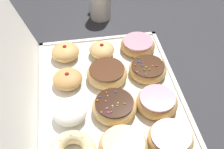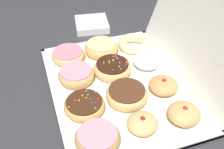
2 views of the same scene
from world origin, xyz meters
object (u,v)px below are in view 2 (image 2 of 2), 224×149
pink_frosted_donut_0 (68,55)px  glazed_ring_donut_4 (100,48)px  sprinkle_donut_2 (84,105)px  cruller_donut_8 (134,43)px  pink_frosted_donut_3 (98,138)px  napkin_stack (92,24)px  sprinkle_donut_5 (114,68)px  pink_frosted_donut_1 (76,75)px  jelly_filled_donut_7 (143,123)px  jelly_filled_donut_11 (184,114)px  powdered_filled_donut_9 (147,61)px  jelly_filled_donut_10 (163,85)px  donut_box (119,86)px  chocolate_frosted_donut_6 (126,95)px

pink_frosted_donut_0 → glazed_ring_donut_4: size_ratio=0.95×
sprinkle_donut_2 → cruller_donut_8: size_ratio=1.00×
pink_frosted_donut_3 → napkin_stack: size_ratio=0.88×
sprinkle_donut_5 → napkin_stack: size_ratio=0.93×
cruller_donut_8 → pink_frosted_donut_1: bearing=-64.8°
jelly_filled_donut_7 → jelly_filled_donut_11: (0.01, 0.12, 0.00)m
powdered_filled_donut_9 → napkin_stack: 0.34m
pink_frosted_donut_0 → powdered_filled_donut_9: (0.12, 0.24, 0.00)m
jelly_filled_donut_10 → napkin_stack: 0.46m
jelly_filled_donut_7 → cruller_donut_8: size_ratio=0.71×
donut_box → pink_frosted_donut_1: bearing=-119.4°
sprinkle_donut_2 → jelly_filled_donut_10: 0.24m
cruller_donut_8 → powdered_filled_donut_9: (0.12, -0.00, 0.00)m
pink_frosted_donut_1 → chocolate_frosted_donut_6: (0.13, 0.12, 0.00)m
jelly_filled_donut_7 → powdered_filled_donut_9: same height
sprinkle_donut_2 → pink_frosted_donut_3: (0.12, 0.00, 0.00)m
jelly_filled_donut_7 → sprinkle_donut_5: bearing=179.4°
chocolate_frosted_donut_6 → napkin_stack: (-0.45, 0.02, -0.02)m
sprinkle_donut_2 → napkin_stack: (-0.45, 0.14, -0.01)m
powdered_filled_donut_9 → napkin_stack: powdered_filled_donut_9 is taller
pink_frosted_donut_3 → napkin_stack: 0.59m
sprinkle_donut_2 → jelly_filled_donut_10: bearing=90.7°
powdered_filled_donut_9 → donut_box: bearing=-62.4°
pink_frosted_donut_3 → jelly_filled_donut_7: 0.12m
pink_frosted_donut_0 → cruller_donut_8: same height
pink_frosted_donut_3 → jelly_filled_donut_10: size_ratio=1.30×
cruller_donut_8 → napkin_stack: bearing=-153.8°
donut_box → sprinkle_donut_5: 0.07m
powdered_filled_donut_9 → jelly_filled_donut_10: (0.13, -0.00, -0.00)m
pink_frosted_donut_0 → chocolate_frosted_donut_6: (0.25, 0.12, 0.00)m
pink_frosted_donut_1 → sprinkle_donut_2: bearing=-3.5°
glazed_ring_donut_4 → powdered_filled_donut_9: size_ratio=1.33×
sprinkle_donut_5 → sprinkle_donut_2: bearing=-45.0°
pink_frosted_donut_0 → donut_box: bearing=33.3°
jelly_filled_donut_11 → pink_frosted_donut_3: bearing=-89.9°
cruller_donut_8 → sprinkle_donut_5: bearing=-45.5°
sprinkle_donut_2 → glazed_ring_donut_4: (-0.25, 0.12, 0.00)m
glazed_ring_donut_4 → jelly_filled_donut_11: size_ratio=1.34×
jelly_filled_donut_7 → powdered_filled_donut_9: bearing=153.8°
donut_box → pink_frosted_donut_1: (-0.07, -0.12, 0.03)m
chocolate_frosted_donut_6 → pink_frosted_donut_3: bearing=-45.4°
pink_frosted_donut_0 → pink_frosted_donut_1: 0.12m
donut_box → napkin_stack: size_ratio=4.07×
sprinkle_donut_5 → pink_frosted_donut_3: bearing=-26.9°
sprinkle_donut_5 → powdered_filled_donut_9: bearing=90.0°
pink_frosted_donut_1 → glazed_ring_donut_4: 0.16m
pink_frosted_donut_3 → napkin_stack: pink_frosted_donut_3 is taller
sprinkle_donut_2 → powdered_filled_donut_9: powdered_filled_donut_9 is taller
pink_frosted_donut_3 → jelly_filled_donut_11: (-0.00, 0.24, 0.00)m
donut_box → napkin_stack: (-0.39, 0.02, 0.01)m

